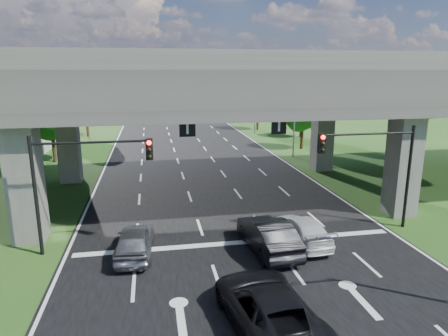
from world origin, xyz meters
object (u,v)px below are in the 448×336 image
object	(u,v)px
streetlight_beyond	(253,93)
car_silver	(135,241)
car_white	(301,230)
signal_left	(81,172)
car_trailing	(268,308)
streetlight_far	(292,101)
car_dark	(268,235)
signal_right	(376,159)

from	to	relation	value
streetlight_beyond	car_silver	xyz separation A→B (m)	(-15.50, -37.00, -5.07)
streetlight_beyond	car_silver	size ratio (longest dim) A/B	2.27
car_silver	car_white	world-z (taller)	car_silver
signal_left	car_white	world-z (taller)	signal_left
car_white	car_trailing	distance (m)	7.80
signal_left	streetlight_far	bearing A→B (deg)	48.22
streetlight_far	car_dark	bearing A→B (deg)	-112.27
car_dark	streetlight_far	bearing A→B (deg)	-116.98
car_white	car_trailing	bearing A→B (deg)	56.21
streetlight_beyond	car_dark	size ratio (longest dim) A/B	1.95
streetlight_beyond	car_dark	bearing A→B (deg)	-103.26
car_silver	car_white	distance (m)	8.64
signal_left	car_trailing	size ratio (longest dim) A/B	1.01
car_white	car_trailing	size ratio (longest dim) A/B	0.81
signal_right	car_trailing	size ratio (longest dim) A/B	1.01
car_dark	car_white	xyz separation A→B (m)	(2.03, 0.69, -0.15)
signal_left	car_dark	size ratio (longest dim) A/B	1.17
signal_left	car_white	distance (m)	11.63
streetlight_far	streetlight_beyond	size ratio (longest dim) A/B	1.00
car_trailing	car_dark	bearing A→B (deg)	-112.34
signal_right	car_dark	distance (m)	7.58
streetlight_far	streetlight_beyond	world-z (taller)	same
signal_right	car_silver	distance (m)	13.69
signal_left	car_dark	xyz separation A→B (m)	(9.04, -1.64, -3.31)
car_white	car_silver	bearing A→B (deg)	-4.29
car_dark	car_white	bearing A→B (deg)	-165.81
car_trailing	streetlight_far	bearing A→B (deg)	-116.85
car_white	signal_right	bearing A→B (deg)	-172.67
streetlight_far	streetlight_beyond	xyz separation A→B (m)	(0.00, 16.00, 0.00)
signal_right	signal_left	xyz separation A→B (m)	(-15.65, 0.00, 0.00)
streetlight_far	car_trailing	bearing A→B (deg)	-111.05
streetlight_beyond	streetlight_far	bearing A→B (deg)	-90.00
car_silver	streetlight_far	bearing A→B (deg)	-122.51
car_silver	car_trailing	size ratio (longest dim) A/B	0.74
car_white	signal_left	bearing A→B (deg)	-9.16
car_dark	car_trailing	size ratio (longest dim) A/B	0.86
signal_right	car_white	distance (m)	5.82
car_dark	car_trailing	xyz separation A→B (m)	(-1.81, -6.10, -0.02)
signal_left	car_dark	world-z (taller)	signal_left
streetlight_far	car_dark	distance (m)	23.97
signal_left	streetlight_beyond	xyz separation A→B (m)	(17.92, 36.06, 1.66)
streetlight_beyond	car_silver	bearing A→B (deg)	-112.73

